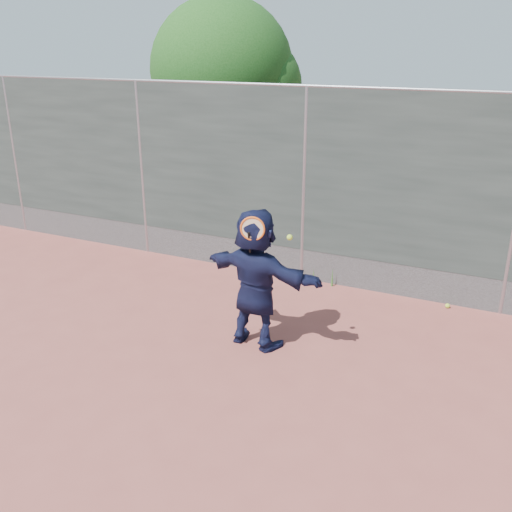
% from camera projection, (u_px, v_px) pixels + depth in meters
% --- Properties ---
extents(ground, '(80.00, 80.00, 0.00)m').
position_uv_depth(ground, '(188.00, 390.00, 6.28)').
color(ground, '#9E4C42').
rests_on(ground, ground).
extents(player, '(1.71, 0.81, 1.78)m').
position_uv_depth(player, '(256.00, 279.00, 6.94)').
color(player, '#151A3C').
rests_on(player, ground).
extents(ball_ground, '(0.07, 0.07, 0.07)m').
position_uv_depth(ball_ground, '(447.00, 306.00, 8.20)').
color(ball_ground, '#BBE232').
rests_on(ball_ground, ground).
extents(fence, '(20.00, 0.06, 3.03)m').
position_uv_depth(fence, '(304.00, 182.00, 8.69)').
color(fence, '#38423D').
rests_on(fence, ground).
extents(swing_action, '(0.61, 0.16, 0.51)m').
position_uv_depth(swing_action, '(256.00, 231.00, 6.51)').
color(swing_action, '#F25C16').
rests_on(swing_action, ground).
extents(tree_left, '(3.15, 3.00, 4.53)m').
position_uv_depth(tree_left, '(230.00, 75.00, 11.93)').
color(tree_left, '#382314').
rests_on(tree_left, ground).
extents(weed_clump, '(0.68, 0.07, 0.30)m').
position_uv_depth(weed_clump, '(316.00, 276.00, 8.99)').
color(weed_clump, '#387226').
rests_on(weed_clump, ground).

